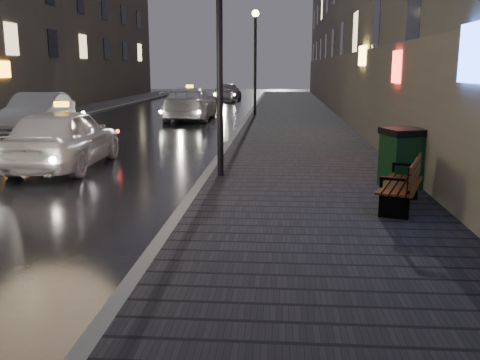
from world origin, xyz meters
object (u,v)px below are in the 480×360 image
at_px(lamp_far, 255,49).
at_px(taxi_near, 64,138).
at_px(lamp_near, 219,25).
at_px(taxi_mid, 190,104).
at_px(car_left_mid, 39,114).
at_px(bench, 405,184).
at_px(car_far, 227,92).
at_px(trash_bin, 403,157).

distance_m(lamp_far, taxi_near, 15.42).
distance_m(lamp_near, taxi_mid, 15.30).
bearing_deg(lamp_far, car_left_mid, -137.89).
height_order(lamp_far, taxi_mid, lamp_far).
relative_size(bench, car_far, 0.43).
bearing_deg(car_far, taxi_near, 92.30).
bearing_deg(taxi_near, lamp_far, -107.81).
distance_m(lamp_near, car_far, 30.33).
relative_size(taxi_mid, car_far, 1.28).
xyz_separation_m(lamp_near, car_far, (-2.85, 30.07, -2.75)).
bearing_deg(taxi_mid, car_left_mid, 50.11).
height_order(taxi_mid, car_far, taxi_mid).
xyz_separation_m(lamp_near, bench, (3.54, -2.66, -2.89)).
relative_size(bench, taxi_near, 0.39).
bearing_deg(trash_bin, taxi_near, 146.80).
relative_size(trash_bin, car_left_mid, 0.25).
bearing_deg(trash_bin, bench, -118.93).
height_order(trash_bin, taxi_near, taxi_near).
height_order(lamp_near, trash_bin, lamp_near).
relative_size(lamp_far, car_left_mid, 1.09).
distance_m(lamp_near, bench, 5.29).
height_order(lamp_near, car_far, lamp_near).
bearing_deg(bench, lamp_near, 162.12).
xyz_separation_m(taxi_near, taxi_mid, (1.06, 13.30, 0.01)).
bearing_deg(trash_bin, lamp_near, 150.25).
bearing_deg(bench, taxi_near, 171.42).
distance_m(trash_bin, car_left_mid, 15.34).
xyz_separation_m(lamp_near, trash_bin, (3.90, -0.83, -2.72)).
relative_size(car_left_mid, taxi_mid, 0.88).
bearing_deg(car_left_mid, bench, -50.79).
height_order(taxi_near, taxi_mid, taxi_mid).
height_order(bench, car_left_mid, car_left_mid).
bearing_deg(trash_bin, car_far, 84.53).
xyz_separation_m(bench, taxi_near, (-7.80, 4.09, 0.20)).
relative_size(lamp_near, trash_bin, 4.36).
bearing_deg(taxi_near, lamp_near, 160.00).
bearing_deg(car_left_mid, lamp_near, -53.30).
bearing_deg(car_left_mid, trash_bin, -44.88).
bearing_deg(car_left_mid, car_far, 68.89).
distance_m(taxi_near, car_left_mid, 8.17).
bearing_deg(lamp_near, bench, -36.95).
height_order(bench, trash_bin, trash_bin).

